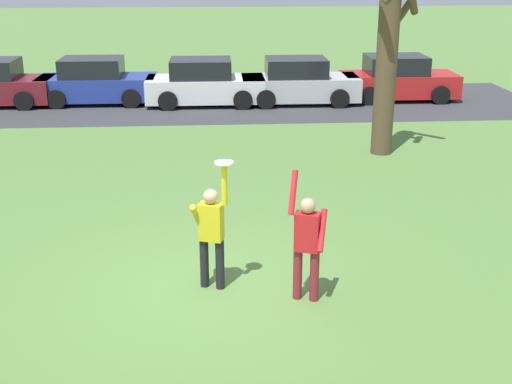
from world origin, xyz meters
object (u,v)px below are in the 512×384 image
frisbee_disc (224,163)px  bare_tree_tall (389,41)px  parked_car_blue (96,83)px  parked_car_red (398,79)px  person_catcher (211,230)px  parked_car_white (204,84)px  person_defender (307,241)px  parked_car_silver (299,83)px

frisbee_disc → bare_tree_tall: size_ratio=0.05×
parked_car_blue → parked_car_red: same height
frisbee_disc → bare_tree_tall: bare_tree_tall is taller
parked_car_red → bare_tree_tall: size_ratio=0.71×
person_catcher → parked_car_blue: person_catcher is taller
parked_car_blue → bare_tree_tall: bare_tree_tall is taller
parked_car_white → bare_tree_tall: (4.74, -6.46, 2.21)m
person_catcher → parked_car_white: 13.77m
person_catcher → person_defender: person_catcher is taller
parked_car_red → bare_tree_tall: 7.54m
person_defender → bare_tree_tall: bare_tree_tall is taller
person_catcher → parked_car_silver: (3.16, 13.77, -0.25)m
person_defender → frisbee_disc: frisbee_disc is taller
person_defender → parked_car_white: (-1.60, 14.26, -0.25)m
frisbee_disc → parked_car_white: 13.91m
person_defender → bare_tree_tall: 8.64m
person_catcher → frisbee_disc: 1.13m
parked_car_blue → parked_car_white: same height
parked_car_blue → parked_car_white: size_ratio=1.00×
person_catcher → frisbee_disc: bearing=0.0°
parked_car_blue → parked_car_silver: (7.16, -0.51, 0.00)m
parked_car_red → parked_car_silver: bearing=-173.7°
parked_car_silver → bare_tree_tall: bare_tree_tall is taller
parked_car_silver → parked_car_blue: bearing=176.4°
bare_tree_tall → parked_car_red: bearing=71.8°
person_catcher → person_defender: 1.51m
person_catcher → parked_car_white: person_catcher is taller
person_catcher → person_defender: size_ratio=1.02×
parked_car_white → bare_tree_tall: bare_tree_tall is taller
person_defender → person_catcher: bearing=0.0°
parked_car_white → parked_car_silver: (3.34, 0.01, 0.00)m
bare_tree_tall → person_catcher: bearing=-122.0°
parked_car_blue → person_catcher: bearing=-73.9°
frisbee_disc → person_defender: bearing=-19.2°
person_catcher → parked_car_silver: 14.13m
person_defender → frisbee_disc: bearing=0.0°
person_defender → parked_car_blue: size_ratio=0.50×
parked_car_white → person_catcher: bearing=-88.8°
parked_car_blue → parked_car_red: 10.82m
bare_tree_tall → parked_car_blue: bearing=140.8°
parked_car_silver → parked_car_red: (3.66, 0.38, 0.00)m
parked_car_silver → parked_car_red: bearing=6.3°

